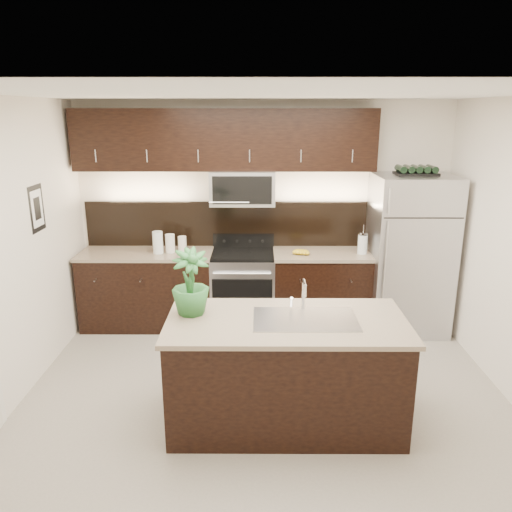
% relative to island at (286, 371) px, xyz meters
% --- Properties ---
extents(ground, '(4.50, 4.50, 0.00)m').
position_rel_island_xyz_m(ground, '(-0.17, 0.32, -0.47)').
color(ground, gray).
rests_on(ground, ground).
extents(room_walls, '(4.52, 4.02, 2.71)m').
position_rel_island_xyz_m(room_walls, '(-0.28, 0.28, 1.22)').
color(room_walls, silver).
rests_on(room_walls, ground).
extents(counter_run, '(3.51, 0.65, 0.94)m').
position_rel_island_xyz_m(counter_run, '(-0.62, 2.01, -0.00)').
color(counter_run, black).
rests_on(counter_run, ground).
extents(upper_fixtures, '(3.49, 0.40, 1.66)m').
position_rel_island_xyz_m(upper_fixtures, '(-0.60, 2.15, 1.67)').
color(upper_fixtures, black).
rests_on(upper_fixtures, counter_run).
extents(island, '(1.96, 0.96, 0.94)m').
position_rel_island_xyz_m(island, '(0.00, 0.00, 0.00)').
color(island, black).
rests_on(island, ground).
extents(sink_faucet, '(0.84, 0.50, 0.28)m').
position_rel_island_xyz_m(sink_faucet, '(0.15, 0.01, 0.48)').
color(sink_faucet, silver).
rests_on(sink_faucet, island).
extents(refrigerator, '(0.90, 0.81, 1.87)m').
position_rel_island_xyz_m(refrigerator, '(1.55, 1.95, 0.46)').
color(refrigerator, '#B2B2B7').
rests_on(refrigerator, ground).
extents(wine_rack, '(0.46, 0.29, 0.11)m').
position_rel_island_xyz_m(wine_rack, '(1.55, 1.95, 1.45)').
color(wine_rack, black).
rests_on(wine_rack, refrigerator).
extents(plant, '(0.40, 0.40, 0.55)m').
position_rel_island_xyz_m(plant, '(-0.79, 0.13, 0.74)').
color(plant, '#26612A').
rests_on(plant, island).
extents(canisters, '(0.39, 0.18, 0.26)m').
position_rel_island_xyz_m(canisters, '(-1.32, 1.98, 0.59)').
color(canisters, silver).
rests_on(canisters, counter_run).
extents(french_press, '(0.12, 0.12, 0.34)m').
position_rel_island_xyz_m(french_press, '(1.00, 1.96, 0.59)').
color(french_press, silver).
rests_on(french_press, counter_run).
extents(bananas, '(0.24, 0.21, 0.06)m').
position_rel_island_xyz_m(bananas, '(0.22, 1.93, 0.50)').
color(bananas, gold).
rests_on(bananas, counter_run).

